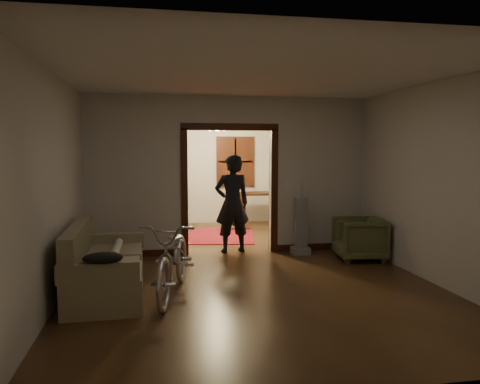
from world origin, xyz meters
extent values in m
cube|color=#352011|center=(0.00, 0.00, 0.00)|extent=(5.00, 8.50, 0.01)
cube|color=white|center=(0.00, 0.00, 2.80)|extent=(5.00, 8.50, 0.01)
cube|color=beige|center=(0.00, 4.25, 1.40)|extent=(5.00, 0.02, 2.80)
cube|color=beige|center=(-2.50, 0.00, 1.40)|extent=(0.02, 8.50, 2.80)
cube|color=beige|center=(2.50, 0.00, 1.40)|extent=(0.02, 8.50, 2.80)
cube|color=beige|center=(0.00, 0.75, 1.40)|extent=(5.00, 0.14, 2.80)
cube|color=#35170C|center=(0.00, 0.75, 1.10)|extent=(1.74, 0.20, 2.32)
cube|color=black|center=(0.70, 4.21, 1.55)|extent=(0.98, 0.06, 1.28)
sphere|color=#FFE0A5|center=(0.00, 2.50, 2.35)|extent=(0.24, 0.24, 0.24)
cube|color=silver|center=(1.05, 0.68, 1.25)|extent=(0.08, 0.01, 0.12)
cube|color=#716A4B|center=(-1.94, -1.34, 0.45)|extent=(0.94, 2.00, 0.91)
cylinder|color=beige|center=(-1.84, -1.04, 0.53)|extent=(0.11, 0.88, 0.11)
ellipsoid|color=black|center=(-1.89, -2.25, 0.68)|extent=(0.43, 0.33, 0.13)
imported|color=silver|center=(-1.09, -1.56, 0.49)|extent=(1.04, 1.98, 0.99)
imported|color=brown|center=(2.08, -0.17, 0.36)|extent=(0.88, 0.87, 0.72)
cube|color=gray|center=(1.23, 0.40, 0.51)|extent=(0.32, 0.26, 1.03)
imported|color=black|center=(0.05, 0.78, 0.89)|extent=(0.70, 0.52, 1.77)
cube|color=maroon|center=(0.05, 2.36, 0.01)|extent=(1.70, 2.06, 0.01)
cube|color=black|center=(-1.38, 3.73, 0.82)|extent=(0.82, 0.46, 1.64)
sphere|color=#1E5972|center=(-1.38, 3.73, 1.94)|extent=(0.31, 0.31, 0.31)
cube|color=black|center=(1.17, 3.58, 0.40)|extent=(1.19, 0.83, 0.80)
cube|color=black|center=(0.51, 3.10, 0.44)|extent=(0.40, 0.40, 0.89)
camera|label=1|loc=(-1.31, -7.49, 1.88)|focal=35.00mm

